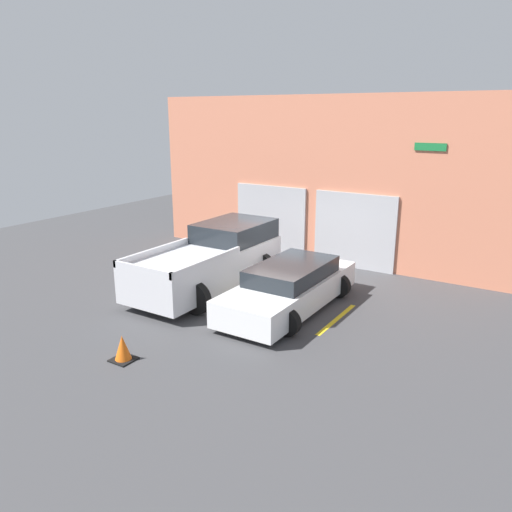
{
  "coord_description": "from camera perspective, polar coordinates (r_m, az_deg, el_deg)",
  "views": [
    {
      "loc": [
        7.1,
        -12.06,
        4.93
      ],
      "look_at": [
        0.0,
        -0.83,
        1.1
      ],
      "focal_mm": 35.0,
      "sensor_mm": 36.0,
      "label": 1
    }
  ],
  "objects": [
    {
      "name": "ground_plane",
      "position": [
        14.84,
        1.71,
        -3.34
      ],
      "size": [
        28.0,
        28.0,
        0.0
      ],
      "primitive_type": "plane",
      "color": "#3D3D3F"
    },
    {
      "name": "sedan_white",
      "position": [
        12.95,
        3.91,
        -3.57
      ],
      "size": [
        2.13,
        4.76,
        1.21
      ],
      "color": "white",
      "rests_on": "ground"
    },
    {
      "name": "parking_stripe_centre",
      "position": [
        12.61,
        9.2,
        -7.14
      ],
      "size": [
        0.12,
        2.2,
        0.01
      ],
      "primitive_type": "cube",
      "color": "gold",
      "rests_on": "ground"
    },
    {
      "name": "shophouse_building",
      "position": [
        17.06,
        7.48,
        8.47
      ],
      "size": [
        12.83,
        0.68,
        5.5
      ],
      "color": "#D17A5B",
      "rests_on": "ground"
    },
    {
      "name": "pickup_truck",
      "position": [
        14.44,
        -5.04,
        -0.43
      ],
      "size": [
        2.56,
        5.11,
        1.76
      ],
      "color": "silver",
      "rests_on": "ground"
    },
    {
      "name": "parking_stripe_left",
      "position": [
        13.78,
        -1.11,
        -4.87
      ],
      "size": [
        0.12,
        2.2,
        0.01
      ],
      "primitive_type": "cube",
      "color": "gold",
      "rests_on": "ground"
    },
    {
      "name": "parking_stripe_far_left",
      "position": [
        15.33,
        -9.53,
        -2.89
      ],
      "size": [
        0.12,
        2.2,
        0.01
      ],
      "primitive_type": "cube",
      "color": "gold",
      "rests_on": "ground"
    },
    {
      "name": "traffic_cone",
      "position": [
        10.78,
        -14.99,
        -10.22
      ],
      "size": [
        0.47,
        0.47,
        0.55
      ],
      "color": "black",
      "rests_on": "ground"
    }
  ]
}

